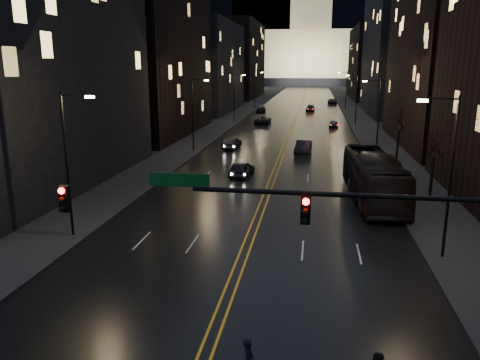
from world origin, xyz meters
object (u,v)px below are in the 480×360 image
at_px(oncoming_car_a, 242,169).
at_px(oncoming_car_b, 232,143).
at_px(receding_car_a, 303,147).
at_px(traffic_signal, 376,227).
at_px(bus, 373,177).

bearing_deg(oncoming_car_a, oncoming_car_b, -69.73).
xyz_separation_m(oncoming_car_b, receding_car_a, (9.10, -1.67, 0.06)).
bearing_deg(receding_car_a, traffic_signal, -79.73).
xyz_separation_m(traffic_signal, receding_car_a, (-3.41, 40.90, -4.31)).
bearing_deg(oncoming_car_a, receding_car_a, -106.19).
xyz_separation_m(traffic_signal, oncoming_car_a, (-8.96, 27.80, -4.34)).
relative_size(traffic_signal, bus, 1.31).
distance_m(bus, oncoming_car_a, 13.19).
relative_size(oncoming_car_a, oncoming_car_b, 1.01).
relative_size(traffic_signal, receding_car_a, 3.59).
xyz_separation_m(traffic_signal, oncoming_car_b, (-12.50, 42.58, -4.37)).
distance_m(traffic_signal, receding_car_a, 41.27).
relative_size(oncoming_car_a, receding_car_a, 0.93).
bearing_deg(traffic_signal, bus, 83.13).
bearing_deg(bus, oncoming_car_b, 121.83).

